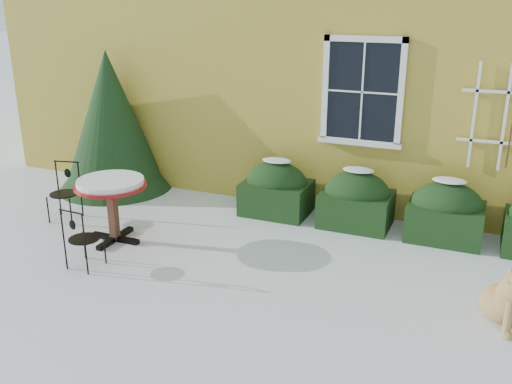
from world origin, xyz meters
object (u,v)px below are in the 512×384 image
at_px(bistro_table, 111,190).
at_px(patio_chair_far, 65,191).
at_px(evergreen_shrub, 112,134).
at_px(dog, 511,298).
at_px(patio_chair_near, 82,238).

distance_m(bistro_table, patio_chair_far, 1.32).
distance_m(evergreen_shrub, patio_chair_far, 1.67).
relative_size(evergreen_shrub, dog, 2.74).
bearing_deg(patio_chair_far, evergreen_shrub, 84.25).
bearing_deg(bistro_table, evergreen_shrub, 125.61).
distance_m(patio_chair_near, dog, 5.11).
relative_size(bistro_table, dog, 1.11).
height_order(evergreen_shrub, patio_chair_near, evergreen_shrub).
xyz_separation_m(evergreen_shrub, dog, (6.64, -2.19, -0.67)).
bearing_deg(bistro_table, patio_chair_far, 161.06).
distance_m(evergreen_shrub, bistro_table, 2.45).
bearing_deg(patio_chair_near, dog, -169.86).
relative_size(patio_chair_near, patio_chair_far, 0.92).
xyz_separation_m(bistro_table, patio_chair_near, (0.15, -0.86, -0.36)).
bearing_deg(bistro_table, dog, -2.29).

